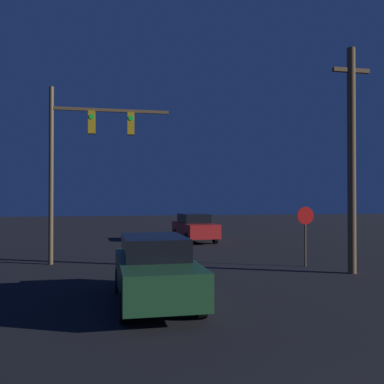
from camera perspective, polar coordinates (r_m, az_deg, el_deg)
car_near at (r=10.63m, az=-5.00°, el=-10.16°), size 1.82×4.67×1.62m
car_far at (r=25.39m, az=0.33°, el=-4.71°), size 2.01×4.75×1.62m
traffic_signal_mast at (r=17.47m, az=-14.63°, el=5.74°), size 4.69×0.30×6.90m
stop_sign at (r=16.61m, az=14.87°, el=-4.30°), size 0.66×0.07×2.24m
utility_pole at (r=15.64m, az=20.50°, el=4.46°), size 1.35×0.28×7.72m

